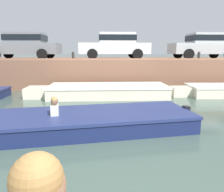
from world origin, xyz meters
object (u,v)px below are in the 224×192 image
(boat_moored_central_cream, at_px, (102,91))
(car_leftmost_grey, at_px, (25,45))
(car_left_inner_white, at_px, (115,45))
(car_centre_silver, at_px, (204,45))
(motorboat_passing, at_px, (77,122))
(mooring_bollard_mid, at_px, (73,55))
(mooring_bollard_east, at_px, (199,55))

(boat_moored_central_cream, height_order, car_leftmost_grey, car_leftmost_grey)
(car_left_inner_white, bearing_deg, car_leftmost_grey, -179.97)
(car_left_inner_white, bearing_deg, car_centre_silver, -0.00)
(car_leftmost_grey, relative_size, car_centre_silver, 1.07)
(car_centre_silver, bearing_deg, car_leftmost_grey, -179.99)
(motorboat_passing, height_order, car_centre_silver, car_centre_silver)
(boat_moored_central_cream, bearing_deg, mooring_bollard_mid, 130.60)
(motorboat_passing, relative_size, mooring_bollard_mid, 15.67)
(mooring_bollard_mid, bearing_deg, car_left_inner_white, 32.75)
(car_left_inner_white, distance_m, car_centre_silver, 5.48)
(car_left_inner_white, relative_size, car_centre_silver, 1.07)
(motorboat_passing, bearing_deg, car_leftmost_grey, 117.08)
(mooring_bollard_mid, bearing_deg, mooring_bollard_east, 0.00)
(car_leftmost_grey, bearing_deg, motorboat_passing, -62.92)
(car_left_inner_white, bearing_deg, mooring_bollard_mid, -147.25)
(car_leftmost_grey, distance_m, mooring_bollard_east, 10.13)
(car_leftmost_grey, distance_m, car_centre_silver, 10.92)
(car_left_inner_white, relative_size, mooring_bollard_mid, 9.56)
(car_left_inner_white, relative_size, mooring_bollard_east, 9.56)
(car_leftmost_grey, relative_size, car_left_inner_white, 1.01)
(car_left_inner_white, height_order, mooring_bollard_mid, car_left_inner_white)
(boat_moored_central_cream, xyz_separation_m, mooring_bollard_east, (5.32, 1.86, 1.63))
(motorboat_passing, distance_m, mooring_bollard_mid, 6.70)
(motorboat_passing, height_order, mooring_bollard_mid, mooring_bollard_mid)
(mooring_bollard_mid, bearing_deg, car_leftmost_grey, 154.01)
(car_leftmost_grey, height_order, car_centre_silver, same)
(boat_moored_central_cream, relative_size, car_leftmost_grey, 1.55)
(car_centre_silver, height_order, mooring_bollard_east, car_centre_silver)
(mooring_bollard_east, bearing_deg, car_centre_silver, 58.67)
(motorboat_passing, xyz_separation_m, car_centre_silver, (6.87, 7.92, 2.28))
(boat_moored_central_cream, xyz_separation_m, mooring_bollard_mid, (-1.59, 1.86, 1.63))
(boat_moored_central_cream, relative_size, mooring_bollard_mid, 14.90)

